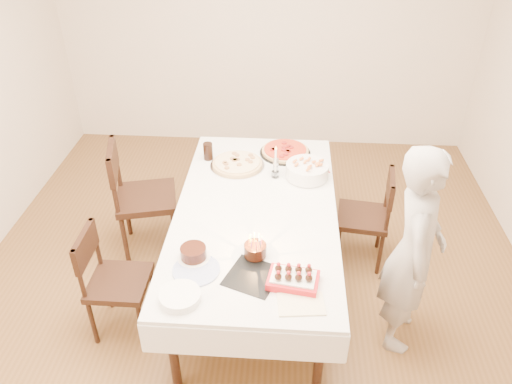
# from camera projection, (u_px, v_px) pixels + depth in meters

# --- Properties ---
(floor) EXTENTS (5.00, 5.00, 0.00)m
(floor) POSITION_uv_depth(u_px,v_px,m) (251.00, 289.00, 3.93)
(floor) COLOR brown
(floor) RESTS_ON ground
(wall_back) EXTENTS (4.50, 0.04, 2.70)m
(wall_back) POSITION_uv_depth(u_px,v_px,m) (268.00, 26.00, 5.24)
(wall_back) COLOR beige
(wall_back) RESTS_ON floor
(dining_table) EXTENTS (1.77, 2.39, 0.75)m
(dining_table) POSITION_uv_depth(u_px,v_px,m) (256.00, 250.00, 3.75)
(dining_table) COLOR white
(dining_table) RESTS_ON floor
(chair_right_savory) EXTENTS (0.48, 0.48, 0.84)m
(chair_right_savory) POSITION_uv_depth(u_px,v_px,m) (362.00, 217.00, 4.01)
(chair_right_savory) COLOR black
(chair_right_savory) RESTS_ON floor
(chair_left_savory) EXTENTS (0.62, 0.62, 1.01)m
(chair_left_savory) POSITION_uv_depth(u_px,v_px,m) (146.00, 198.00, 4.09)
(chair_left_savory) COLOR black
(chair_left_savory) RESTS_ON floor
(chair_left_dessert) EXTENTS (0.43, 0.43, 0.84)m
(chair_left_dessert) POSITION_uv_depth(u_px,v_px,m) (119.00, 283.00, 3.40)
(chair_left_dessert) COLOR black
(chair_left_dessert) RESTS_ON floor
(person) EXTENTS (0.46, 0.61, 1.51)m
(person) POSITION_uv_depth(u_px,v_px,m) (414.00, 252.00, 3.16)
(person) COLOR #B4AEAA
(person) RESTS_ON floor
(pizza_white) EXTENTS (0.55, 0.55, 0.04)m
(pizza_white) POSITION_uv_depth(u_px,v_px,m) (237.00, 164.00, 4.02)
(pizza_white) COLOR beige
(pizza_white) RESTS_ON dining_table
(pizza_pepperoni) EXTENTS (0.50, 0.50, 0.04)m
(pizza_pepperoni) POSITION_uv_depth(u_px,v_px,m) (285.00, 151.00, 4.20)
(pizza_pepperoni) COLOR red
(pizza_pepperoni) RESTS_ON dining_table
(red_placemat) EXTENTS (0.31, 0.31, 0.01)m
(red_placemat) POSITION_uv_depth(u_px,v_px,m) (311.00, 168.00, 4.01)
(red_placemat) COLOR #B21E1E
(red_placemat) RESTS_ON dining_table
(pasta_bowl) EXTENTS (0.40, 0.40, 0.11)m
(pasta_bowl) POSITION_uv_depth(u_px,v_px,m) (307.00, 170.00, 3.86)
(pasta_bowl) COLOR white
(pasta_bowl) RESTS_ON dining_table
(taper_candle) EXTENTS (0.07, 0.07, 0.28)m
(taper_candle) POSITION_uv_depth(u_px,v_px,m) (276.00, 162.00, 3.82)
(taper_candle) COLOR white
(taper_candle) RESTS_ON dining_table
(shaker_pair) EXTENTS (0.13, 0.13, 0.12)m
(shaker_pair) POSITION_uv_depth(u_px,v_px,m) (276.00, 169.00, 3.88)
(shaker_pair) COLOR white
(shaker_pair) RESTS_ON dining_table
(cola_glass) EXTENTS (0.10, 0.10, 0.14)m
(cola_glass) POSITION_uv_depth(u_px,v_px,m) (208.00, 151.00, 4.09)
(cola_glass) COLOR black
(cola_glass) RESTS_ON dining_table
(layer_cake) EXTENTS (0.25, 0.25, 0.09)m
(layer_cake) POSITION_uv_depth(u_px,v_px,m) (193.00, 253.00, 3.09)
(layer_cake) COLOR black
(layer_cake) RESTS_ON dining_table
(cake_board) EXTENTS (0.38, 0.38, 0.01)m
(cake_board) POSITION_uv_depth(u_px,v_px,m) (253.00, 276.00, 2.98)
(cake_board) COLOR black
(cake_board) RESTS_ON dining_table
(birthday_cake) EXTENTS (0.18, 0.18, 0.14)m
(birthday_cake) POSITION_uv_depth(u_px,v_px,m) (255.00, 246.00, 3.08)
(birthday_cake) COLOR #3D1F10
(birthday_cake) RESTS_ON dining_table
(strawberry_box) EXTENTS (0.32, 0.24, 0.07)m
(strawberry_box) POSITION_uv_depth(u_px,v_px,m) (293.00, 279.00, 2.91)
(strawberry_box) COLOR red
(strawberry_box) RESTS_ON dining_table
(box_lid) EXTENTS (0.28, 0.20, 0.02)m
(box_lid) POSITION_uv_depth(u_px,v_px,m) (301.00, 305.00, 2.79)
(box_lid) COLOR beige
(box_lid) RESTS_ON dining_table
(plate_stack) EXTENTS (0.28, 0.28, 0.05)m
(plate_stack) POSITION_uv_depth(u_px,v_px,m) (180.00, 296.00, 2.81)
(plate_stack) COLOR white
(plate_stack) RESTS_ON dining_table
(china_plate) EXTENTS (0.37, 0.37, 0.01)m
(china_plate) POSITION_uv_depth(u_px,v_px,m) (196.00, 270.00, 3.02)
(china_plate) COLOR white
(china_plate) RESTS_ON dining_table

